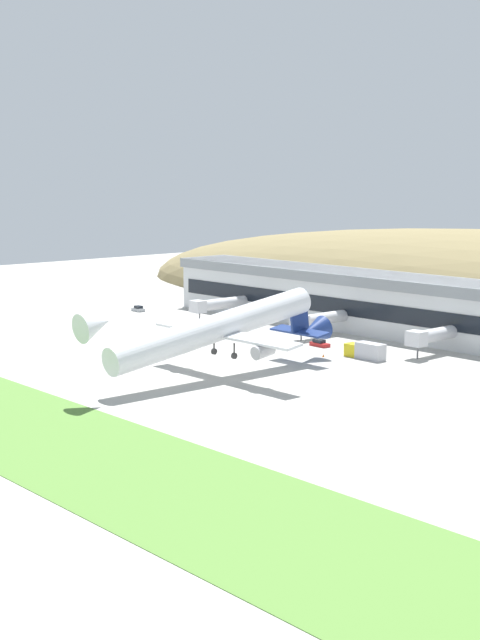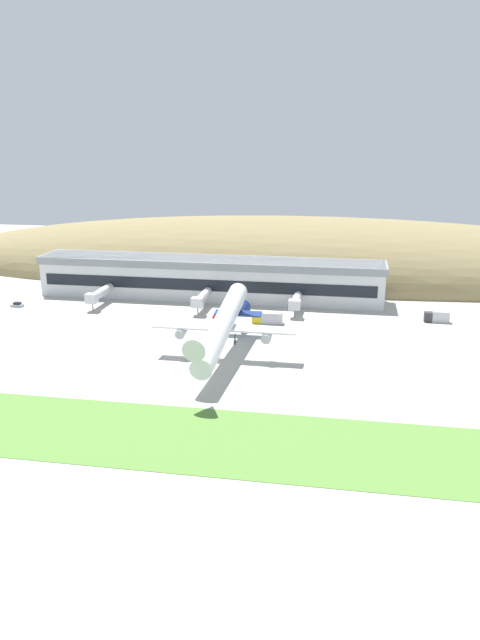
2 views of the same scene
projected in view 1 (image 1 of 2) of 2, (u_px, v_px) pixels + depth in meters
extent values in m
plane|color=#ADAAA3|center=(211.00, 367.00, 162.21)|extent=(404.18, 404.18, 0.00)
cube|color=silver|center=(361.00, 301.00, 202.32)|extent=(111.02, 14.11, 13.06)
cube|color=gray|center=(361.00, 277.00, 201.48)|extent=(112.22, 15.31, 2.35)
cube|color=black|center=(340.00, 307.00, 197.70)|extent=(106.58, 0.16, 3.66)
cylinder|color=silver|center=(222.00, 304.00, 215.97)|extent=(2.60, 15.01, 2.60)
cube|color=silver|center=(198.00, 306.00, 210.98)|extent=(3.38, 2.86, 2.86)
cylinder|color=slate|center=(200.00, 315.00, 211.63)|extent=(0.36, 0.36, 4.00)
cylinder|color=silver|center=(322.00, 319.00, 192.60)|extent=(2.60, 14.01, 2.60)
cube|color=silver|center=(300.00, 322.00, 187.94)|extent=(3.38, 2.86, 2.86)
cylinder|color=slate|center=(301.00, 331.00, 188.59)|extent=(0.36, 0.36, 4.00)
cylinder|color=silver|center=(435.00, 335.00, 172.67)|extent=(2.60, 11.64, 2.60)
cube|color=silver|center=(416.00, 339.00, 168.80)|extent=(3.38, 2.86, 2.86)
cylinder|color=slate|center=(418.00, 349.00, 169.45)|extent=(0.36, 0.36, 4.00)
cylinder|color=silver|center=(215.00, 329.00, 151.81)|extent=(4.80, 43.39, 10.63)
cone|color=silver|center=(95.00, 325.00, 135.33)|extent=(4.70, 5.87, 5.38)
cone|color=navy|center=(312.00, 331.00, 168.61)|extent=(4.70, 6.82, 5.51)
cube|color=navy|center=(299.00, 311.00, 165.41)|extent=(0.50, 5.29, 7.94)
cube|color=navy|center=(299.00, 331.00, 166.16)|extent=(12.48, 3.38, 0.81)
cube|color=silver|center=(224.00, 334.00, 153.41)|extent=(34.31, 3.63, 0.94)
cylinder|color=#9E9EA3|center=(184.00, 335.00, 160.80)|extent=(2.30, 3.88, 2.77)
cylinder|color=#9E9EA3|center=(263.00, 351.00, 145.77)|extent=(2.30, 3.88, 2.77)
cylinder|color=#2D2D2D|center=(214.00, 345.00, 155.72)|extent=(0.28, 0.28, 2.20)
cylinder|color=#2D2D2D|center=(214.00, 351.00, 155.89)|extent=(0.45, 1.10, 1.10)
cylinder|color=#2D2D2D|center=(234.00, 350.00, 151.86)|extent=(0.28, 0.28, 2.20)
cylinder|color=#2D2D2D|center=(234.00, 356.00, 152.04)|extent=(0.45, 1.10, 1.10)
cylinder|color=#2D2D2D|center=(144.00, 346.00, 142.03)|extent=(0.22, 0.22, 1.98)
cylinder|color=#2D2D2D|center=(144.00, 352.00, 142.19)|extent=(0.30, 0.83, 0.82)
cube|color=#999EA3|center=(138.00, 310.00, 230.30)|extent=(3.83, 1.87, 0.82)
cube|color=black|center=(138.00, 307.00, 230.04)|extent=(2.12, 1.56, 0.67)
cube|color=#B21E1E|center=(320.00, 345.00, 182.26)|extent=(4.41, 2.00, 0.78)
cube|color=black|center=(319.00, 341.00, 182.31)|extent=(2.45, 1.64, 0.63)
cube|color=gold|center=(353.00, 350.00, 172.06)|extent=(2.71, 2.58, 2.52)
cube|color=black|center=(348.00, 347.00, 173.00)|extent=(0.09, 2.19, 1.11)
cube|color=#B7B7BC|center=(370.00, 351.00, 168.91)|extent=(5.76, 2.59, 3.18)
cube|color=orange|center=(323.00, 357.00, 171.57)|extent=(0.52, 0.52, 0.03)
cone|color=orange|center=(323.00, 355.00, 171.52)|extent=(0.40, 0.40, 0.55)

